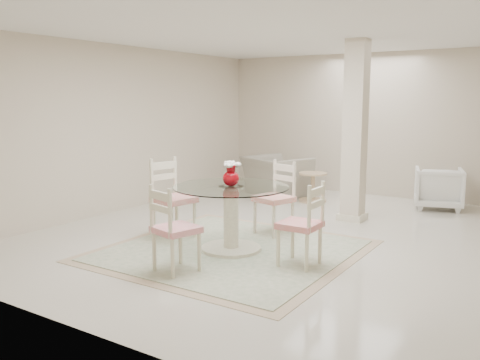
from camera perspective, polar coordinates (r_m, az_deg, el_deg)
The scene contains 13 objects.
ground at distance 7.05m, azimuth 4.89°, elevation -6.02°, with size 7.00×7.00×0.00m, color beige.
room_shell at distance 6.81m, azimuth 5.10°, elevation 9.24°, with size 6.02×7.02×2.71m.
column at distance 7.81m, azimuth 12.80°, elevation 5.31°, with size 0.30×0.30×2.70m, color beige.
area_rug at distance 6.25m, azimuth -1.00°, elevation -7.90°, with size 2.88×2.88×0.02m.
dining_table at distance 6.14m, azimuth -1.01°, elevation -4.32°, with size 1.39×1.39×0.80m.
red_vase at distance 6.04m, azimuth -1.02°, elevation 0.71°, with size 0.23×0.22×0.30m.
dining_chair_east at distance 5.57m, azimuth 7.36°, elevation -4.30°, with size 0.42×0.42×1.04m.
dining_chair_north at distance 6.92m, azimuth 4.24°, elevation -1.37°, with size 0.54×0.54×1.10m.
dining_chair_west at distance 6.77m, azimuth -7.85°, elevation -1.36°, with size 0.56×0.56×1.17m.
dining_chair_south at distance 5.37m, azimuth -7.79°, elevation -4.80°, with size 0.51×0.51×1.04m.
recliner_taupe at distance 9.78m, azimuth 4.10°, elevation 0.45°, with size 1.14×1.00×0.74m, color gray.
armchair_white at distance 9.19m, azimuth 21.39°, elevation -0.84°, with size 0.75×0.77×0.70m, color white.
side_table at distance 9.24m, azimuth 8.17°, elevation -0.92°, with size 0.51×0.51×0.53m.
Camera 1 is at (3.17, -6.02, 1.83)m, focal length 38.00 mm.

